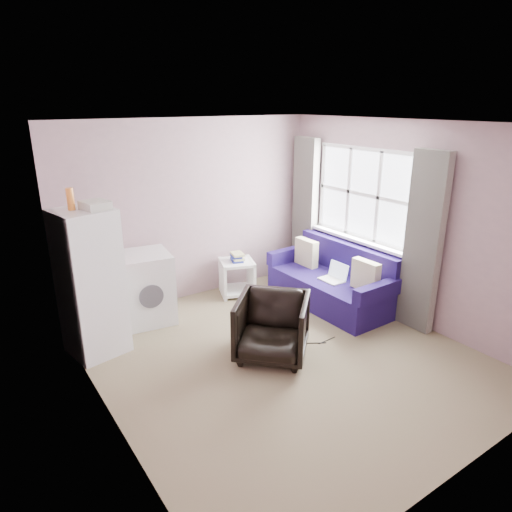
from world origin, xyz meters
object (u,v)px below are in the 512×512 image
(side_table, at_px, (237,275))
(sofa, at_px, (333,283))
(fridge, at_px, (91,282))
(washing_machine, at_px, (145,286))
(armchair, at_px, (272,324))

(side_table, distance_m, sofa, 1.39)
(fridge, bearing_deg, washing_machine, 17.40)
(sofa, bearing_deg, side_table, 132.17)
(fridge, height_order, washing_machine, fridge)
(washing_machine, height_order, side_table, washing_machine)
(fridge, relative_size, washing_machine, 2.07)
(fridge, bearing_deg, armchair, -48.93)
(armchair, relative_size, fridge, 0.41)
(fridge, relative_size, side_table, 2.93)
(armchair, distance_m, sofa, 1.68)
(sofa, bearing_deg, washing_machine, 156.93)
(side_table, xyz_separation_m, sofa, (0.94, -1.01, 0.00))
(washing_machine, bearing_deg, armchair, -54.94)
(armchair, bearing_deg, sofa, 68.89)
(washing_machine, relative_size, side_table, 1.42)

